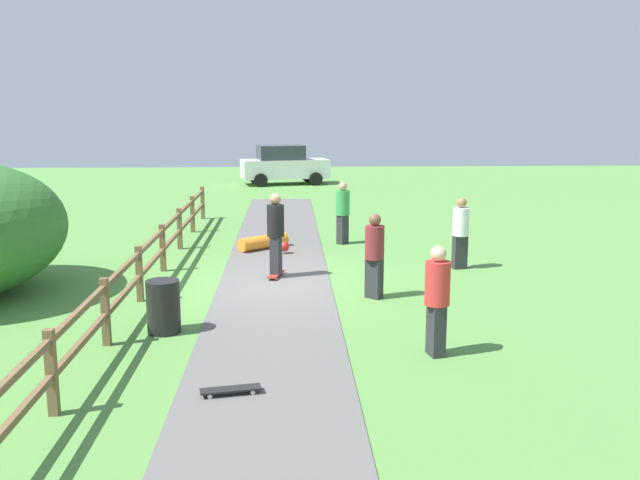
% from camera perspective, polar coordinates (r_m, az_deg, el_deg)
% --- Properties ---
extents(ground_plane, '(60.00, 60.00, 0.00)m').
position_cam_1_polar(ground_plane, '(15.11, -3.71, -3.56)').
color(ground_plane, '#568E42').
extents(asphalt_path, '(2.40, 28.00, 0.02)m').
position_cam_1_polar(asphalt_path, '(15.11, -3.71, -3.52)').
color(asphalt_path, '#605E5B').
rests_on(asphalt_path, ground_plane).
extents(wooden_fence, '(0.12, 18.12, 1.10)m').
position_cam_1_polar(wooden_fence, '(15.24, -13.57, -1.14)').
color(wooden_fence, brown).
rests_on(wooden_fence, ground_plane).
extents(trash_bin, '(0.56, 0.56, 0.90)m').
position_cam_1_polar(trash_bin, '(12.04, -12.66, -5.32)').
color(trash_bin, black).
rests_on(trash_bin, ground_plane).
extents(skater_riding, '(0.47, 0.82, 1.87)m').
position_cam_1_polar(skater_riding, '(15.38, -3.64, 0.77)').
color(skater_riding, '#B23326').
rests_on(skater_riding, asphalt_path).
extents(skater_fallen, '(1.37, 1.40, 0.36)m').
position_cam_1_polar(skater_fallen, '(18.63, -4.49, -0.20)').
color(skater_fallen, orange).
rests_on(skater_fallen, asphalt_path).
extents(skateboard_loose, '(0.82, 0.35, 0.08)m').
position_cam_1_polar(skateboard_loose, '(9.46, -7.29, -12.00)').
color(skateboard_loose, black).
rests_on(skateboard_loose, asphalt_path).
extents(bystander_maroon, '(0.54, 0.54, 1.69)m').
position_cam_1_polar(bystander_maroon, '(13.78, 4.47, -0.99)').
color(bystander_maroon, '#2D2D33').
rests_on(bystander_maroon, ground_plane).
extents(bystander_green, '(0.53, 0.53, 1.72)m').
position_cam_1_polar(bystander_green, '(19.29, 1.86, 2.47)').
color(bystander_green, '#2D2D33').
rests_on(bystander_green, ground_plane).
extents(bystander_red, '(0.45, 0.45, 1.71)m').
position_cam_1_polar(bystander_red, '(10.70, 9.54, -4.50)').
color(bystander_red, '#2D2D33').
rests_on(bystander_red, ground_plane).
extents(bystander_white, '(0.45, 0.45, 1.68)m').
position_cam_1_polar(bystander_white, '(16.60, 11.40, 0.81)').
color(bystander_white, '#2D2D33').
rests_on(bystander_white, ground_plane).
extents(parked_car_white, '(4.45, 2.62, 1.92)m').
position_cam_1_polar(parked_car_white, '(34.48, -2.98, 6.15)').
color(parked_car_white, silver).
rests_on(parked_car_white, ground_plane).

